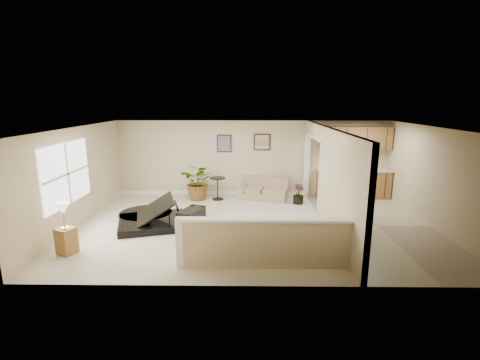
{
  "coord_description": "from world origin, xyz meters",
  "views": [
    {
      "loc": [
        -0.26,
        -8.46,
        3.15
      ],
      "look_at": [
        -0.39,
        0.4,
        1.11
      ],
      "focal_mm": 26.0,
      "sensor_mm": 36.0,
      "label": 1
    }
  ],
  "objects_px": {
    "small_plant": "(298,195)",
    "loveseat": "(263,188)",
    "accent_table": "(218,186)",
    "lamp_stand": "(65,232)",
    "piano_bench": "(192,219)",
    "palm_plant": "(199,182)",
    "piano": "(152,199)"
  },
  "relations": [
    {
      "from": "piano_bench",
      "to": "small_plant",
      "type": "distance_m",
      "value": 3.74
    },
    {
      "from": "loveseat",
      "to": "palm_plant",
      "type": "distance_m",
      "value": 2.11
    },
    {
      "from": "piano",
      "to": "palm_plant",
      "type": "distance_m",
      "value": 2.45
    },
    {
      "from": "piano_bench",
      "to": "small_plant",
      "type": "height_order",
      "value": "small_plant"
    },
    {
      "from": "piano",
      "to": "loveseat",
      "type": "distance_m",
      "value": 3.93
    },
    {
      "from": "palm_plant",
      "to": "loveseat",
      "type": "bearing_deg",
      "value": 6.7
    },
    {
      "from": "piano_bench",
      "to": "accent_table",
      "type": "height_order",
      "value": "accent_table"
    },
    {
      "from": "small_plant",
      "to": "loveseat",
      "type": "bearing_deg",
      "value": 148.16
    },
    {
      "from": "loveseat",
      "to": "accent_table",
      "type": "xyz_separation_m",
      "value": [
        -1.48,
        -0.24,
        0.13
      ]
    },
    {
      "from": "piano_bench",
      "to": "loveseat",
      "type": "distance_m",
      "value": 3.49
    },
    {
      "from": "accent_table",
      "to": "lamp_stand",
      "type": "distance_m",
      "value": 5.0
    },
    {
      "from": "piano",
      "to": "piano_bench",
      "type": "height_order",
      "value": "piano"
    },
    {
      "from": "accent_table",
      "to": "palm_plant",
      "type": "relative_size",
      "value": 0.55
    },
    {
      "from": "palm_plant",
      "to": "lamp_stand",
      "type": "relative_size",
      "value": 1.18
    },
    {
      "from": "piano",
      "to": "lamp_stand",
      "type": "height_order",
      "value": "piano"
    },
    {
      "from": "accent_table",
      "to": "palm_plant",
      "type": "bearing_deg",
      "value": -179.77
    },
    {
      "from": "accent_table",
      "to": "palm_plant",
      "type": "height_order",
      "value": "palm_plant"
    },
    {
      "from": "piano",
      "to": "accent_table",
      "type": "bearing_deg",
      "value": 39.79
    },
    {
      "from": "lamp_stand",
      "to": "piano_bench",
      "type": "bearing_deg",
      "value": 30.86
    },
    {
      "from": "piano_bench",
      "to": "lamp_stand",
      "type": "bearing_deg",
      "value": -149.14
    },
    {
      "from": "piano",
      "to": "palm_plant",
      "type": "xyz_separation_m",
      "value": [
        0.92,
        2.27,
        -0.09
      ]
    },
    {
      "from": "small_plant",
      "to": "lamp_stand",
      "type": "distance_m",
      "value": 6.54
    },
    {
      "from": "lamp_stand",
      "to": "small_plant",
      "type": "bearing_deg",
      "value": 34.44
    },
    {
      "from": "piano",
      "to": "small_plant",
      "type": "xyz_separation_m",
      "value": [
        4.06,
        1.86,
        -0.4
      ]
    },
    {
      "from": "piano",
      "to": "small_plant",
      "type": "bearing_deg",
      "value": 8.17
    },
    {
      "from": "piano",
      "to": "accent_table",
      "type": "xyz_separation_m",
      "value": [
        1.52,
        2.27,
        -0.19
      ]
    },
    {
      "from": "lamp_stand",
      "to": "piano",
      "type": "bearing_deg",
      "value": 54.12
    },
    {
      "from": "piano",
      "to": "palm_plant",
      "type": "relative_size",
      "value": 1.73
    },
    {
      "from": "piano",
      "to": "loveseat",
      "type": "bearing_deg",
      "value": 23.53
    },
    {
      "from": "accent_table",
      "to": "palm_plant",
      "type": "distance_m",
      "value": 0.61
    },
    {
      "from": "piano",
      "to": "lamp_stand",
      "type": "distance_m",
      "value": 2.27
    },
    {
      "from": "loveseat",
      "to": "small_plant",
      "type": "distance_m",
      "value": 1.25
    }
  ]
}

